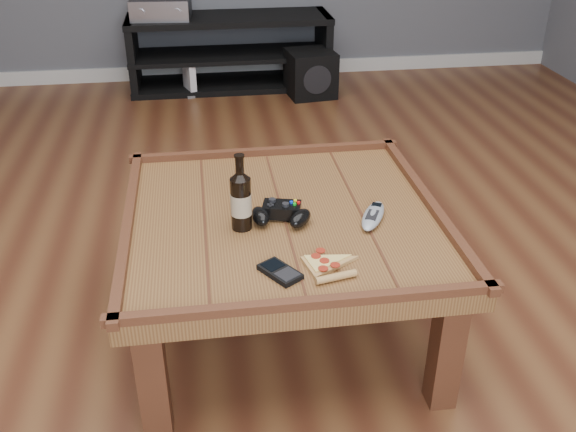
{
  "coord_description": "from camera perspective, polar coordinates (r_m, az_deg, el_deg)",
  "views": [
    {
      "loc": [
        -0.24,
        -1.77,
        1.45
      ],
      "look_at": [
        -0.0,
        -0.13,
        0.52
      ],
      "focal_mm": 40.0,
      "sensor_mm": 36.0,
      "label": 1
    }
  ],
  "objects": [
    {
      "name": "ground",
      "position": [
        2.3,
        -0.39,
        -9.75
      ],
      "size": [
        6.0,
        6.0,
        0.0
      ],
      "primitive_type": "plane",
      "color": "#4D2616",
      "rests_on": "ground"
    },
    {
      "name": "baseboard",
      "position": [
        4.97,
        -5.24,
        12.8
      ],
      "size": [
        5.0,
        0.02,
        0.1
      ],
      "primitive_type": "cube",
      "color": "silver",
      "rests_on": "ground"
    },
    {
      "name": "coffee_table",
      "position": [
        2.08,
        -0.43,
        -1.34
      ],
      "size": [
        1.03,
        1.03,
        0.48
      ],
      "color": "brown",
      "rests_on": "ground"
    },
    {
      "name": "media_console",
      "position": [
        4.69,
        -5.15,
        14.27
      ],
      "size": [
        1.4,
        0.45,
        0.5
      ],
      "color": "black",
      "rests_on": "ground"
    },
    {
      "name": "beer_bottle",
      "position": [
        1.94,
        -4.21,
        1.48
      ],
      "size": [
        0.06,
        0.06,
        0.24
      ],
      "color": "black",
      "rests_on": "coffee_table"
    },
    {
      "name": "game_controller",
      "position": [
        2.0,
        -0.64,
        0.2
      ],
      "size": [
        0.2,
        0.16,
        0.06
      ],
      "rotation": [
        0.0,
        0.0,
        -0.25
      ],
      "color": "black",
      "rests_on": "coffee_table"
    },
    {
      "name": "pizza_slice",
      "position": [
        1.79,
        3.4,
        -4.38
      ],
      "size": [
        0.17,
        0.23,
        0.02
      ],
      "rotation": [
        0.0,
        0.0,
        0.22
      ],
      "color": "tan",
      "rests_on": "coffee_table"
    },
    {
      "name": "smartphone",
      "position": [
        1.76,
        -0.71,
        -4.98
      ],
      "size": [
        0.12,
        0.14,
        0.02
      ],
      "rotation": [
        0.0,
        0.0,
        0.58
      ],
      "color": "black",
      "rests_on": "coffee_table"
    },
    {
      "name": "remote_control",
      "position": [
        2.03,
        7.57,
        0.03
      ],
      "size": [
        0.14,
        0.2,
        0.03
      ],
      "rotation": [
        0.0,
        0.0,
        -0.46
      ],
      "color": "#939AA0",
      "rests_on": "coffee_table"
    },
    {
      "name": "av_receiver",
      "position": [
        4.61,
        -11.21,
        17.71
      ],
      "size": [
        0.41,
        0.35,
        0.13
      ],
      "rotation": [
        0.0,
        0.0,
        -0.08
      ],
      "color": "black",
      "rests_on": "media_console"
    },
    {
      "name": "subwoofer",
      "position": [
        4.51,
        2.02,
        12.55
      ],
      "size": [
        0.34,
        0.34,
        0.31
      ],
      "rotation": [
        0.0,
        0.0,
        0.13
      ],
      "color": "black",
      "rests_on": "ground"
    },
    {
      "name": "game_console",
      "position": [
        4.58,
        -8.74,
        11.83
      ],
      "size": [
        0.15,
        0.2,
        0.22
      ],
      "rotation": [
        0.0,
        0.0,
        0.33
      ],
      "color": "slate",
      "rests_on": "ground"
    }
  ]
}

